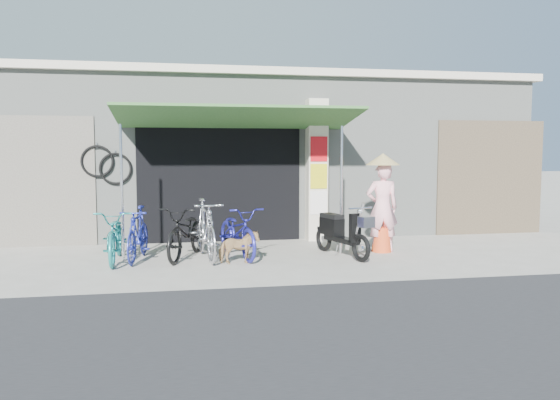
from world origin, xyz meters
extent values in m
plane|color=#A59F95|center=(0.00, 0.00, 0.00)|extent=(80.00, 80.00, 0.00)
cube|color=#2D2E30|center=(0.00, -4.50, 0.01)|extent=(80.00, 6.00, 0.01)
cube|color=gray|center=(0.00, 5.10, 1.75)|extent=(12.00, 5.00, 3.50)
cube|color=beige|center=(0.00, 5.10, 3.58)|extent=(12.30, 5.30, 0.16)
cube|color=black|center=(-1.20, 2.58, 1.25)|extent=(3.40, 0.06, 2.50)
cube|color=black|center=(-1.20, 2.59, 0.55)|extent=(3.06, 0.04, 1.10)
torus|color=black|center=(-3.30, 2.54, 1.55)|extent=(0.65, 0.05, 0.65)
cylinder|color=silver|center=(-3.30, 2.56, 1.87)|extent=(0.02, 0.02, 0.12)
torus|color=black|center=(-3.65, 2.54, 1.70)|extent=(0.65, 0.05, 0.65)
cylinder|color=silver|center=(-3.65, 2.56, 2.02)|extent=(0.02, 0.02, 0.12)
cube|color=beige|center=(0.85, 2.45, 1.50)|extent=(0.42, 0.42, 3.00)
cube|color=red|center=(0.85, 2.23, 1.95)|extent=(0.36, 0.02, 0.52)
cube|color=gold|center=(0.85, 2.23, 1.38)|extent=(0.36, 0.02, 0.52)
cube|color=white|center=(0.85, 2.23, 0.82)|extent=(0.36, 0.02, 0.50)
cube|color=#2E5B29|center=(-0.90, 1.65, 2.55)|extent=(4.60, 1.88, 0.35)
cylinder|color=silver|center=(-3.00, 0.75, 1.18)|extent=(0.05, 0.05, 2.36)
cylinder|color=silver|center=(0.90, 0.75, 1.18)|extent=(0.05, 0.05, 2.36)
cube|color=brown|center=(5.00, 2.59, 1.30)|extent=(2.60, 0.06, 2.60)
cube|color=#6B665B|center=(-5.00, 2.59, 1.30)|extent=(2.60, 0.06, 2.60)
imported|color=#1B7B78|center=(-3.11, 0.72, 0.45)|extent=(0.63, 1.74, 0.91)
imported|color=navy|center=(-2.75, 0.77, 0.47)|extent=(0.66, 1.61, 0.94)
imported|color=black|center=(-1.91, 0.83, 0.47)|extent=(1.19, 1.89, 0.94)
imported|color=#BABABF|center=(-1.59, 0.71, 0.53)|extent=(0.73, 1.82, 1.06)
imported|color=navy|center=(-1.01, 0.78, 0.46)|extent=(1.02, 1.85, 0.92)
imported|color=tan|center=(-1.06, 0.18, 0.28)|extent=(0.69, 0.38, 0.56)
torus|color=black|center=(1.02, -0.05, 0.24)|extent=(0.23, 0.49, 0.48)
torus|color=black|center=(0.66, 1.08, 0.24)|extent=(0.23, 0.49, 0.48)
cube|color=black|center=(0.84, 0.51, 0.31)|extent=(0.46, 0.89, 0.09)
cube|color=black|center=(0.74, 0.82, 0.51)|extent=(0.38, 0.55, 0.31)
cube|color=black|center=(0.74, 0.82, 0.70)|extent=(0.36, 0.55, 0.08)
cube|color=black|center=(0.97, 0.12, 0.57)|extent=(0.22, 0.15, 0.51)
cylinder|color=silver|center=(1.01, -0.03, 0.93)|extent=(0.46, 0.17, 0.03)
cube|color=silver|center=(1.06, -0.19, 0.71)|extent=(0.28, 0.25, 0.18)
imported|color=#FFABB4|center=(1.73, 0.83, 0.84)|extent=(0.65, 0.46, 1.68)
cone|color=#D9481E|center=(1.73, 0.83, 0.23)|extent=(0.38, 0.38, 0.46)
cone|color=tan|center=(1.73, 0.83, 1.75)|extent=(0.64, 0.64, 0.22)
camera|label=1|loc=(-1.98, -8.89, 1.88)|focal=35.00mm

